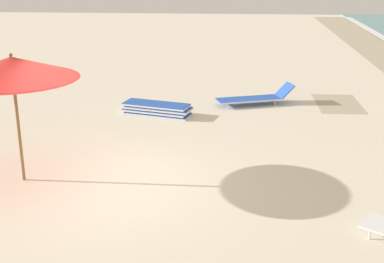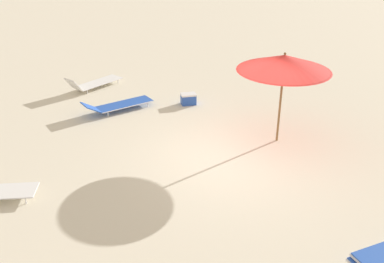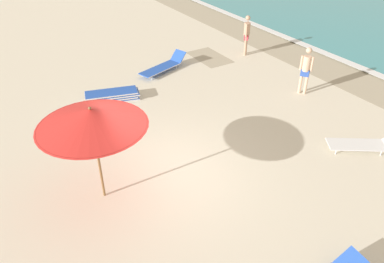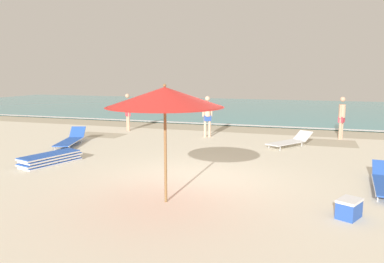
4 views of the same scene
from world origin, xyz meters
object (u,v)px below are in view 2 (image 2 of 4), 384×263
(beach_umbrella, at_px, (284,63))
(sun_lounger_beside_umbrella, at_px, (94,83))
(cooler_box, at_px, (188,99))
(sun_lounger_near_water_left, at_px, (118,105))

(beach_umbrella, relative_size, sun_lounger_beside_umbrella, 1.11)
(beach_umbrella, height_order, sun_lounger_beside_umbrella, beach_umbrella)
(cooler_box, bearing_deg, sun_lounger_near_water_left, 0.65)
(sun_lounger_near_water_left, bearing_deg, beach_umbrella, -148.44)
(cooler_box, bearing_deg, beach_umbrella, 120.00)
(sun_lounger_beside_umbrella, height_order, sun_lounger_near_water_left, sun_lounger_beside_umbrella)
(beach_umbrella, distance_m, sun_lounger_near_water_left, 5.59)
(sun_lounger_near_water_left, xyz_separation_m, cooler_box, (-1.00, -2.10, -0.02))
(sun_lounger_beside_umbrella, xyz_separation_m, cooler_box, (-3.36, -1.75, -0.03))
(beach_umbrella, bearing_deg, sun_lounger_near_water_left, 26.78)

